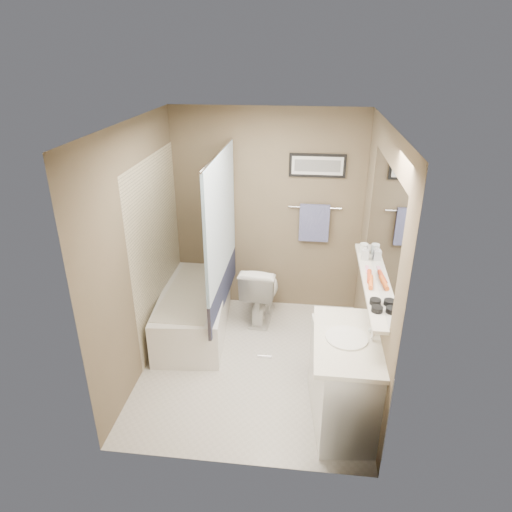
# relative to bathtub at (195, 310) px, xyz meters

# --- Properties ---
(ground) EXTENTS (2.50, 2.50, 0.00)m
(ground) POSITION_rel_bathtub_xyz_m (0.75, -0.55, -0.25)
(ground) COLOR silver
(ground) RESTS_ON ground
(ceiling) EXTENTS (2.20, 2.50, 0.04)m
(ceiling) POSITION_rel_bathtub_xyz_m (0.75, -0.55, 2.13)
(ceiling) COLOR white
(ceiling) RESTS_ON wall_back
(wall_back) EXTENTS (2.20, 0.04, 2.40)m
(wall_back) POSITION_rel_bathtub_xyz_m (0.75, 0.68, 0.95)
(wall_back) COLOR brown
(wall_back) RESTS_ON ground
(wall_front) EXTENTS (2.20, 0.04, 2.40)m
(wall_front) POSITION_rel_bathtub_xyz_m (0.75, -1.78, 0.95)
(wall_front) COLOR brown
(wall_front) RESTS_ON ground
(wall_left) EXTENTS (0.04, 2.50, 2.40)m
(wall_left) POSITION_rel_bathtub_xyz_m (-0.33, -0.55, 0.95)
(wall_left) COLOR brown
(wall_left) RESTS_ON ground
(wall_right) EXTENTS (0.04, 2.50, 2.40)m
(wall_right) POSITION_rel_bathtub_xyz_m (1.83, -0.55, 0.95)
(wall_right) COLOR brown
(wall_right) RESTS_ON ground
(tile_surround) EXTENTS (0.02, 1.55, 2.00)m
(tile_surround) POSITION_rel_bathtub_xyz_m (-0.34, -0.05, 0.75)
(tile_surround) COLOR beige
(tile_surround) RESTS_ON wall_left
(curtain_rod) EXTENTS (0.02, 1.55, 0.02)m
(curtain_rod) POSITION_rel_bathtub_xyz_m (0.35, -0.05, 1.80)
(curtain_rod) COLOR silver
(curtain_rod) RESTS_ON wall_left
(curtain_upper) EXTENTS (0.03, 1.45, 1.28)m
(curtain_upper) POSITION_rel_bathtub_xyz_m (0.35, -0.05, 1.15)
(curtain_upper) COLOR white
(curtain_upper) RESTS_ON curtain_rod
(curtain_lower) EXTENTS (0.03, 1.45, 0.36)m
(curtain_lower) POSITION_rel_bathtub_xyz_m (0.35, -0.05, 0.33)
(curtain_lower) COLOR #282E4B
(curtain_lower) RESTS_ON curtain_rod
(mirror) EXTENTS (0.02, 1.60, 1.00)m
(mirror) POSITION_rel_bathtub_xyz_m (1.84, -0.70, 1.37)
(mirror) COLOR silver
(mirror) RESTS_ON wall_right
(shelf) EXTENTS (0.12, 1.60, 0.03)m
(shelf) POSITION_rel_bathtub_xyz_m (1.79, -0.70, 0.85)
(shelf) COLOR silver
(shelf) RESTS_ON wall_right
(towel_bar) EXTENTS (0.60, 0.02, 0.02)m
(towel_bar) POSITION_rel_bathtub_xyz_m (1.30, 0.67, 1.05)
(towel_bar) COLOR silver
(towel_bar) RESTS_ON wall_back
(towel) EXTENTS (0.34, 0.05, 0.44)m
(towel) POSITION_rel_bathtub_xyz_m (1.30, 0.65, 0.87)
(towel) COLOR #858CC2
(towel) RESTS_ON towel_bar
(art_frame) EXTENTS (0.62, 0.02, 0.26)m
(art_frame) POSITION_rel_bathtub_xyz_m (1.30, 0.68, 1.53)
(art_frame) COLOR black
(art_frame) RESTS_ON wall_back
(art_mat) EXTENTS (0.56, 0.00, 0.20)m
(art_mat) POSITION_rel_bathtub_xyz_m (1.30, 0.67, 1.53)
(art_mat) COLOR white
(art_mat) RESTS_ON art_frame
(art_image) EXTENTS (0.50, 0.00, 0.13)m
(art_image) POSITION_rel_bathtub_xyz_m (1.30, 0.67, 1.53)
(art_image) COLOR #595959
(art_image) RESTS_ON art_mat
(door) EXTENTS (0.80, 0.02, 2.00)m
(door) POSITION_rel_bathtub_xyz_m (1.30, -1.79, 0.75)
(door) COLOR silver
(door) RESTS_ON wall_front
(door_handle) EXTENTS (0.10, 0.02, 0.02)m
(door_handle) POSITION_rel_bathtub_xyz_m (0.97, -1.74, 0.75)
(door_handle) COLOR silver
(door_handle) RESTS_ON door
(bathtub) EXTENTS (0.83, 1.56, 0.50)m
(bathtub) POSITION_rel_bathtub_xyz_m (0.00, 0.00, 0.00)
(bathtub) COLOR white
(bathtub) RESTS_ON ground
(tub_rim) EXTENTS (0.56, 1.36, 0.02)m
(tub_rim) POSITION_rel_bathtub_xyz_m (-0.00, 0.00, 0.25)
(tub_rim) COLOR beige
(tub_rim) RESTS_ON bathtub
(toilet) EXTENTS (0.46, 0.74, 0.72)m
(toilet) POSITION_rel_bathtub_xyz_m (0.72, 0.34, 0.11)
(toilet) COLOR white
(toilet) RESTS_ON ground
(vanity) EXTENTS (0.60, 0.95, 0.80)m
(vanity) POSITION_rel_bathtub_xyz_m (1.60, -1.22, 0.15)
(vanity) COLOR white
(vanity) RESTS_ON ground
(countertop) EXTENTS (0.54, 0.96, 0.04)m
(countertop) POSITION_rel_bathtub_xyz_m (1.59, -1.22, 0.57)
(countertop) COLOR white
(countertop) RESTS_ON vanity
(sink_basin) EXTENTS (0.34, 0.34, 0.01)m
(sink_basin) POSITION_rel_bathtub_xyz_m (1.58, -1.22, 0.60)
(sink_basin) COLOR white
(sink_basin) RESTS_ON countertop
(faucet_spout) EXTENTS (0.02, 0.02, 0.10)m
(faucet_spout) POSITION_rel_bathtub_xyz_m (1.78, -1.22, 0.64)
(faucet_spout) COLOR white
(faucet_spout) RESTS_ON countertop
(faucet_knob) EXTENTS (0.05, 0.05, 0.05)m
(faucet_knob) POSITION_rel_bathtub_xyz_m (1.78, -1.12, 0.62)
(faucet_knob) COLOR silver
(faucet_knob) RESTS_ON countertop
(candle_bowl_near) EXTENTS (0.09, 0.09, 0.04)m
(candle_bowl_near) POSITION_rel_bathtub_xyz_m (1.79, -1.22, 0.89)
(candle_bowl_near) COLOR black
(candle_bowl_near) RESTS_ON shelf
(candle_bowl_far) EXTENTS (0.09, 0.09, 0.04)m
(candle_bowl_far) POSITION_rel_bathtub_xyz_m (1.79, -1.11, 0.89)
(candle_bowl_far) COLOR black
(candle_bowl_far) RESTS_ON shelf
(hair_brush_front) EXTENTS (0.06, 0.22, 0.04)m
(hair_brush_front) POSITION_rel_bathtub_xyz_m (1.79, -0.78, 0.89)
(hair_brush_front) COLOR orange
(hair_brush_front) RESTS_ON shelf
(hair_brush_back) EXTENTS (0.06, 0.22, 0.04)m
(hair_brush_back) POSITION_rel_bathtub_xyz_m (1.79, -0.67, 0.89)
(hair_brush_back) COLOR #CB411C
(hair_brush_back) RESTS_ON shelf
(pink_comb) EXTENTS (0.04, 0.16, 0.01)m
(pink_comb) POSITION_rel_bathtub_xyz_m (1.79, -0.50, 0.87)
(pink_comb) COLOR pink
(pink_comb) RESTS_ON shelf
(glass_jar) EXTENTS (0.08, 0.08, 0.10)m
(glass_jar) POSITION_rel_bathtub_xyz_m (1.79, -0.13, 0.92)
(glass_jar) COLOR white
(glass_jar) RESTS_ON shelf
(soap_bottle) EXTENTS (0.07, 0.08, 0.15)m
(soap_bottle) POSITION_rel_bathtub_xyz_m (1.79, -0.27, 0.94)
(soap_bottle) COLOR #999999
(soap_bottle) RESTS_ON shelf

